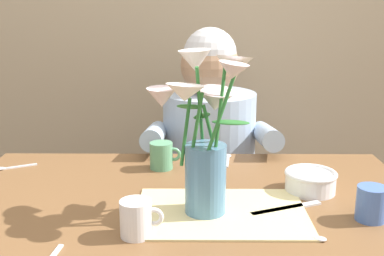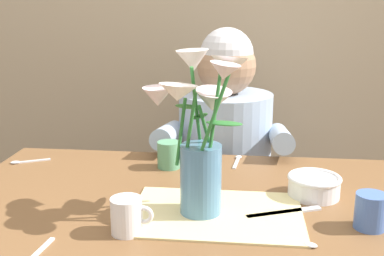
{
  "view_description": "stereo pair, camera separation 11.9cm",
  "coord_description": "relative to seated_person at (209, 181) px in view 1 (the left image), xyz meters",
  "views": [
    {
      "loc": [
        0.02,
        -1.1,
        1.23
      ],
      "look_at": [
        0.01,
        0.05,
        0.92
      ],
      "focal_mm": 45.17,
      "sensor_mm": 36.0,
      "label": 1
    },
    {
      "loc": [
        0.14,
        -1.09,
        1.23
      ],
      "look_at": [
        0.01,
        0.05,
        0.92
      ],
      "focal_mm": 45.17,
      "sensor_mm": 36.0,
      "label": 2
    }
  ],
  "objects": [
    {
      "name": "spoon_1",
      "position": [
        0.19,
        -0.79,
        0.18
      ],
      "size": [
        0.12,
        0.06,
        0.01
      ],
      "color": "silver",
      "rests_on": "dining_table"
    },
    {
      "name": "spoon_2",
      "position": [
        0.05,
        -0.27,
        0.18
      ],
      "size": [
        0.03,
        0.12,
        0.01
      ],
      "color": "silver",
      "rests_on": "dining_table"
    },
    {
      "name": "ceramic_mug",
      "position": [
        -0.15,
        -0.36,
        0.22
      ],
      "size": [
        0.09,
        0.07,
        0.08
      ],
      "color": "#569970",
      "rests_on": "dining_table"
    },
    {
      "name": "dining_table",
      "position": [
        -0.07,
        -0.62,
        0.08
      ],
      "size": [
        1.2,
        0.8,
        0.74
      ],
      "color": "brown",
      "rests_on": "ground_plane"
    },
    {
      "name": "coffee_cup",
      "position": [
        -0.17,
        -0.78,
        0.22
      ],
      "size": [
        0.09,
        0.07,
        0.08
      ],
      "color": "silver",
      "rests_on": "dining_table"
    },
    {
      "name": "spoon_0",
      "position": [
        -0.6,
        -0.36,
        0.18
      ],
      "size": [
        0.11,
        0.07,
        0.01
      ],
      "color": "silver",
      "rests_on": "dining_table"
    },
    {
      "name": "dinner_knife",
      "position": [
        0.17,
        -0.65,
        0.18
      ],
      "size": [
        0.18,
        0.09,
        0.0
      ],
      "primitive_type": "cube",
      "rotation": [
        0.0,
        0.0,
        0.4
      ],
      "color": "silver",
      "rests_on": "dining_table"
    },
    {
      "name": "striped_placemat",
      "position": [
        0.01,
        -0.67,
        0.18
      ],
      "size": [
        0.4,
        0.28,
        0.0
      ],
      "primitive_type": "cube",
      "color": "beige",
      "rests_on": "dining_table"
    },
    {
      "name": "flower_vase",
      "position": [
        -0.03,
        -0.67,
        0.38
      ],
      "size": [
        0.25,
        0.21,
        0.38
      ],
      "color": "teal",
      "rests_on": "dining_table"
    },
    {
      "name": "ceramic_bowl",
      "position": [
        0.25,
        -0.53,
        0.21
      ],
      "size": [
        0.14,
        0.14,
        0.06
      ],
      "color": "white",
      "rests_on": "dining_table"
    },
    {
      "name": "tea_cup",
      "position": [
        0.35,
        -0.7,
        0.22
      ],
      "size": [
        0.09,
        0.07,
        0.08
      ],
      "color": "#476BB7",
      "rests_on": "dining_table"
    },
    {
      "name": "seated_person",
      "position": [
        0.0,
        0.0,
        0.0
      ],
      "size": [
        0.45,
        0.47,
        1.14
      ],
      "rotation": [
        0.0,
        0.0,
        -0.04
      ],
      "color": "#4C4C56",
      "rests_on": "ground_plane"
    }
  ]
}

